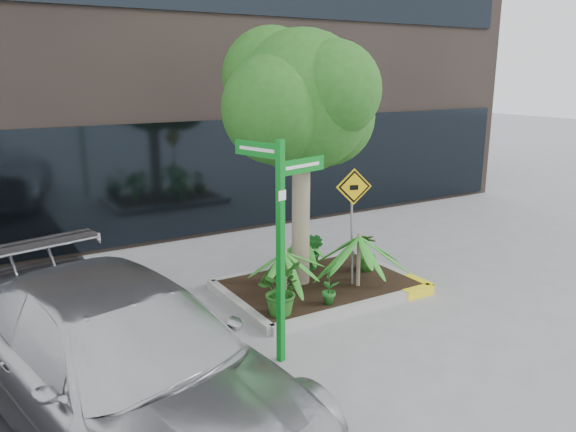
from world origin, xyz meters
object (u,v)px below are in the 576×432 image
tree (301,101)px  cattle_sign (353,207)px  parked_car (124,361)px  street_sign_post (280,227)px

tree → cattle_sign: 1.97m
parked_car → street_sign_post: size_ratio=1.86×
street_sign_post → parked_car: bearing=177.3°
parked_car → street_sign_post: (2.19, 0.49, 1.03)m
parked_car → cattle_sign: (4.46, 1.93, 0.73)m
tree → parked_car: tree is taller
street_sign_post → tree: bearing=36.5°
street_sign_post → cattle_sign: 2.71m
tree → street_sign_post: bearing=-128.2°
tree → street_sign_post: 2.87m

